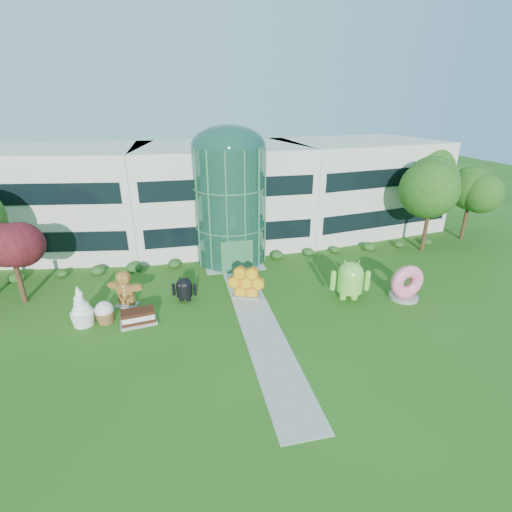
{
  "coord_description": "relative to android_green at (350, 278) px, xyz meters",
  "views": [
    {
      "loc": [
        -4.59,
        -18.5,
        13.05
      ],
      "look_at": [
        0.92,
        6.0,
        2.6
      ],
      "focal_mm": 26.0,
      "sensor_mm": 36.0,
      "label": 1
    }
  ],
  "objects": [
    {
      "name": "ground",
      "position": [
        -7.01,
        -2.87,
        -1.65
      ],
      "size": [
        140.0,
        140.0,
        0.0
      ],
      "primitive_type": "plane",
      "color": "#215114",
      "rests_on": "ground"
    },
    {
      "name": "building",
      "position": [
        -7.01,
        15.13,
        3.0
      ],
      "size": [
        46.0,
        15.0,
        9.3
      ],
      "primitive_type": null,
      "color": "beige",
      "rests_on": "ground"
    },
    {
      "name": "atrium",
      "position": [
        -7.01,
        9.13,
        3.25
      ],
      "size": [
        6.0,
        6.0,
        9.8
      ],
      "primitive_type": "cylinder",
      "color": "#194738",
      "rests_on": "ground"
    },
    {
      "name": "walkway",
      "position": [
        -7.01,
        -0.87,
        -1.63
      ],
      "size": [
        2.4,
        20.0,
        0.04
      ],
      "primitive_type": "cube",
      "color": "#9E9E93",
      "rests_on": "ground"
    },
    {
      "name": "tree_red",
      "position": [
        -22.51,
        4.63,
        1.35
      ],
      "size": [
        4.0,
        4.0,
        6.0
      ],
      "primitive_type": null,
      "color": "#3F0C14",
      "rests_on": "ground"
    },
    {
      "name": "trees_backdrop",
      "position": [
        -7.01,
        10.13,
        2.55
      ],
      "size": [
        52.0,
        8.0,
        8.4
      ],
      "primitive_type": null,
      "color": "#204411",
      "rests_on": "ground"
    },
    {
      "name": "android_green",
      "position": [
        0.0,
        0.0,
        0.0
      ],
      "size": [
        3.27,
        2.54,
        3.3
      ],
      "primitive_type": null,
      "rotation": [
        0.0,
        0.0,
        -0.23
      ],
      "color": "#6EC840",
      "rests_on": "ground"
    },
    {
      "name": "android_black",
      "position": [
        -11.46,
        2.28,
        -0.62
      ],
      "size": [
        2.02,
        1.56,
        2.05
      ],
      "primitive_type": null,
      "rotation": [
        0.0,
        0.0,
        -0.22
      ],
      "color": "black",
      "rests_on": "ground"
    },
    {
      "name": "donut",
      "position": [
        3.9,
        -0.8,
        -0.34
      ],
      "size": [
        2.58,
        1.33,
        2.63
      ],
      "primitive_type": null,
      "rotation": [
        0.0,
        0.0,
        0.05
      ],
      "color": "pink",
      "rests_on": "ground"
    },
    {
      "name": "gingerbread",
      "position": [
        -15.4,
        2.47,
        -0.33
      ],
      "size": [
        3.06,
        2.18,
        2.64
      ],
      "primitive_type": null,
      "rotation": [
        0.0,
        0.0,
        -0.42
      ],
      "color": "brown",
      "rests_on": "ground"
    },
    {
      "name": "ice_cream_sandwich",
      "position": [
        -14.46,
        -0.12,
        -1.15
      ],
      "size": [
        2.36,
        1.41,
        0.99
      ],
      "primitive_type": null,
      "rotation": [
        0.0,
        0.0,
        0.14
      ],
      "color": "black",
      "rests_on": "ground"
    },
    {
      "name": "honeycomb",
      "position": [
        -7.1,
        1.81,
        -0.56
      ],
      "size": [
        2.94,
        1.91,
        2.18
      ],
      "primitive_type": null,
      "rotation": [
        0.0,
        0.0,
        -0.37
      ],
      "color": "orange",
      "rests_on": "ground"
    },
    {
      "name": "froyo",
      "position": [
        -17.85,
        0.61,
        -0.32
      ],
      "size": [
        1.88,
        1.88,
        2.66
      ],
      "primitive_type": null,
      "rotation": [
        0.0,
        0.0,
        -0.25
      ],
      "color": "white",
      "rests_on": "ground"
    },
    {
      "name": "cupcake",
      "position": [
        -16.54,
        0.6,
        -0.92
      ],
      "size": [
        1.27,
        1.27,
        1.46
      ],
      "primitive_type": null,
      "rotation": [
        0.0,
        0.0,
        -0.05
      ],
      "color": "white",
      "rests_on": "ground"
    }
  ]
}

